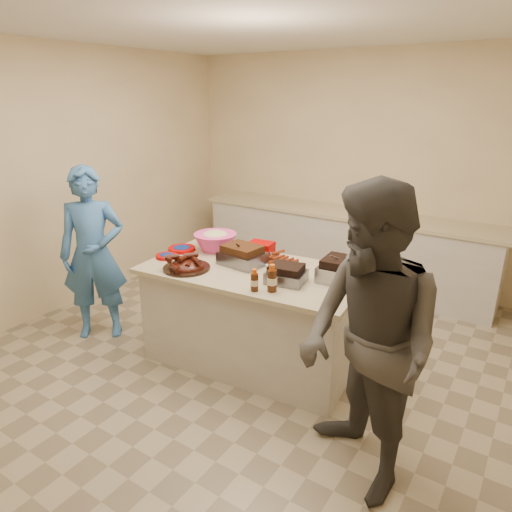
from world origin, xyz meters
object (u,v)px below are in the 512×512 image
Objects in this scene: island at (253,359)px; coleslaw_bowl at (216,250)px; guest_blue at (103,333)px; mustard_bottle at (255,257)px; guest_gray at (356,475)px; plastic_cup at (208,247)px; bbq_bottle_b at (272,291)px; roasting_pan at (340,280)px; bbq_bottle_a at (254,291)px; rib_platter at (187,269)px.

island is 4.59× the size of coleslaw_bowl.
guest_blue is (-1.49, -0.41, 0.00)m from island.
mustard_bottle is 1.72m from guest_blue.
coleslaw_bowl reaches higher than guest_blue.
mustard_bottle reaches higher than guest_gray.
bbq_bottle_b is at bearing -27.71° from plastic_cup.
island is 5.89× the size of roasting_pan.
mustard_bottle is (-0.40, 0.60, 0.00)m from bbq_bottle_a.
coleslaw_bowl is 2.95× the size of mustard_bottle.
rib_platter is 1.88× the size of bbq_bottle_b.
island is 4.64× the size of rib_platter.
guest_blue is at bearing -141.52° from plastic_cup.
bbq_bottle_a is 1.36m from guest_gray.
rib_platter is (-0.45, -0.29, 0.85)m from island.
plastic_cup is at bearing 154.26° from island.
coleslaw_bowl is at bearing 150.92° from bbq_bottle_b.
island is 1.11× the size of guest_blue.
coleslaw_bowl reaches higher than plastic_cup.
island is at bearing 141.33° from bbq_bottle_b.
rib_platter reaches higher than guest_gray.
bbq_bottle_a is (0.71, -0.06, 0.00)m from rib_platter.
rib_platter reaches higher than mustard_bottle.
guest_gray is at bearing -26.52° from bbq_bottle_b.
bbq_bottle_b is at bearing -29.08° from coleslaw_bowl.
bbq_bottle_a is at bearing -4.96° from rib_platter.
bbq_bottle_a is at bearing -56.53° from mustard_bottle.
bbq_bottle_b is at bearing -168.22° from guest_gray.
island is 8.75× the size of bbq_bottle_b.
roasting_pan is 1.36m from guest_gray.
plastic_cup is (-0.11, 0.03, 0.00)m from coleslaw_bowl.
plastic_cup reaches higher than island.
mustard_bottle is at bearing -176.81° from guest_gray.
guest_gray is at bearing -35.55° from island.
bbq_bottle_b reaches higher than guest_blue.
bbq_bottle_b is at bearing -36.53° from guest_blue.
coleslaw_bowl is 2.21m from guest_gray.
mustard_bottle is (-0.51, 0.54, 0.00)m from bbq_bottle_b.
rib_platter is 3.73× the size of plastic_cup.
rib_platter is 1.24m from roasting_pan.
coleslaw_bowl is 2.33× the size of bbq_bottle_a.
roasting_pan is (0.69, 0.17, 0.85)m from island.
plastic_cup is at bearing 179.81° from mustard_bottle.
coleslaw_bowl reaches higher than bbq_bottle_b.
guest_blue is at bearing -176.35° from bbq_bottle_b.
plastic_cup is 0.06× the size of guest_blue.
rib_platter reaches higher than guest_blue.
roasting_pan is 1.36m from plastic_cup.
bbq_bottle_b reaches higher than guest_gray.
guest_gray is (1.25, -0.73, 0.00)m from island.
rib_platter is 0.52m from coleslaw_bowl.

